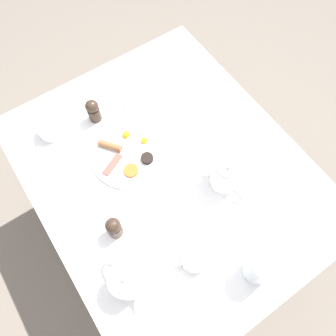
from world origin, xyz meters
TOP-DOWN VIEW (x-y plane):
  - ground_plane at (0.00, 0.00)m, footprint 8.00×8.00m
  - table at (0.00, 0.00)m, footprint 0.93×1.14m
  - breakfast_plate at (-0.08, 0.14)m, footprint 0.28×0.28m
  - teapot_near at (0.14, -0.15)m, footprint 0.11×0.19m
  - teapot_far at (-0.32, -0.25)m, footprint 0.11×0.20m
  - teacup_with_saucer_left at (-0.28, 0.38)m, footprint 0.15×0.15m
  - teacup_with_saucer_right at (-0.11, -0.31)m, footprint 0.15×0.15m
  - water_glass_tall at (0.03, -0.45)m, footprint 0.08×0.08m
  - pepper_grinder at (-0.11, 0.35)m, footprint 0.05×0.05m
  - salt_grinder at (-0.27, -0.09)m, footprint 0.05×0.05m
  - napkin_folded at (0.07, 0.37)m, footprint 0.14×0.18m
  - fork_by_plate at (0.31, 0.25)m, footprint 0.06×0.19m
  - knife_by_plate at (0.24, -0.45)m, footprint 0.09×0.19m
  - spoon_for_tea at (-0.36, 0.11)m, footprint 0.10×0.13m
  - fork_spare at (0.31, 0.03)m, footprint 0.17×0.03m

SIDE VIEW (x-z plane):
  - ground_plane at x=0.00m, z-range 0.00..0.00m
  - table at x=0.00m, z-range 0.30..1.04m
  - fork_by_plate at x=0.31m, z-range 0.74..0.74m
  - knife_by_plate at x=0.24m, z-range 0.74..0.74m
  - spoon_for_tea at x=-0.36m, z-range 0.74..0.74m
  - fork_spare at x=0.31m, z-range 0.74..0.74m
  - napkin_folded at x=0.07m, z-range 0.74..0.75m
  - breakfast_plate at x=-0.08m, z-range 0.73..0.77m
  - teacup_with_saucer_right at x=-0.11m, z-range 0.74..0.79m
  - teacup_with_saucer_left at x=-0.28m, z-range 0.74..0.80m
  - pepper_grinder at x=-0.11m, z-range 0.74..0.85m
  - salt_grinder at x=-0.27m, z-range 0.74..0.85m
  - teapot_near at x=0.14m, z-range 0.73..0.86m
  - teapot_far at x=-0.32m, z-range 0.73..0.86m
  - water_glass_tall at x=0.03m, z-range 0.74..0.88m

